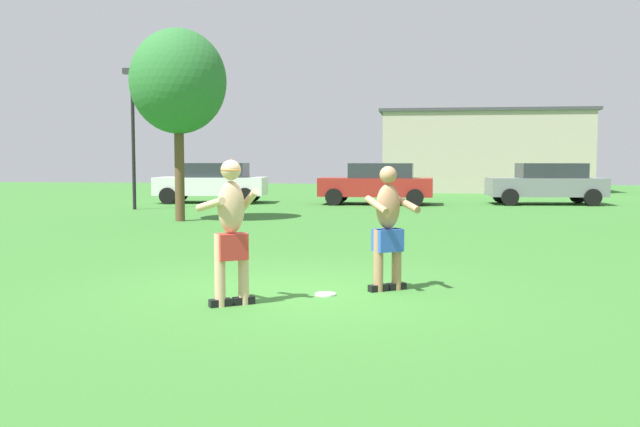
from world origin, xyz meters
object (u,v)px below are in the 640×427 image
Objects in this scene: player_with_cap at (231,225)px; tree_right_field at (178,82)px; player_in_blue at (388,226)px; car_red_far_end at (377,183)px; car_white_mid_lot at (213,182)px; lamp_post at (133,121)px; frisbee at (325,294)px; car_gray_near_post at (547,183)px.

tree_right_field reaches higher than player_with_cap.
player_in_blue is 17.83m from car_red_far_end.
car_white_mid_lot is at bearing 179.79° from car_red_far_end.
tree_right_field is (3.10, -4.16, 0.84)m from lamp_post.
frisbee is 0.06× the size of car_red_far_end.
tree_right_field reaches higher than car_red_far_end.
lamp_post is at bearing -161.77° from car_gray_near_post.
player_with_cap is 1.06× the size of player_in_blue.
player_in_blue reaches higher than car_gray_near_post.
car_red_far_end reaches higher than frisbee.
player_with_cap is 0.40× the size of car_red_far_end.
frisbee is 18.24m from car_red_far_end.
tree_right_field reaches higher than player_in_blue.
player_in_blue reaches higher than frisbee.
car_white_mid_lot is 0.92× the size of lamp_post.
tree_right_field is at bearing 122.82° from player_in_blue.
player_in_blue reaches higher than car_white_mid_lot.
tree_right_field is (-5.05, -8.05, 3.04)m from car_red_far_end.
car_red_far_end is (-1.23, 17.78, -0.04)m from player_in_blue.
car_white_mid_lot is at bearing 110.96° from frisbee.
lamp_post is at bearing 120.98° from frisbee.
car_gray_near_post and car_white_mid_lot have the same top height.
tree_right_field is at bearing -79.57° from car_white_mid_lot.
player_in_blue is (1.80, 1.21, -0.10)m from player_with_cap.
car_white_mid_lot is (-6.99, 18.24, 0.81)m from frisbee.
car_gray_near_post is 15.49m from lamp_post.
tree_right_field is (-4.48, 10.94, 2.90)m from player_with_cap.
car_gray_near_post and car_red_far_end have the same top height.
frisbee is at bearing -88.57° from car_red_far_end.
car_red_far_end is at bearing 25.54° from lamp_post.
car_red_far_end is at bearing 91.43° from frisbee.
player_with_cap is 0.36× the size of lamp_post.
player_in_blue is 16.90m from lamp_post.
player_with_cap reaches higher than car_white_mid_lot.
player_with_cap is 19.93m from car_white_mid_lot.
car_white_mid_lot is at bearing 100.43° from tree_right_field.
lamp_post is at bearing 126.68° from tree_right_field.
player_with_cap is 6.43× the size of frisbee.
player_in_blue is at bearing -86.04° from car_red_far_end.
tree_right_field is at bearing -142.00° from car_gray_near_post.
tree_right_field reaches higher than car_gray_near_post.
car_gray_near_post is at bearing 18.23° from lamp_post.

